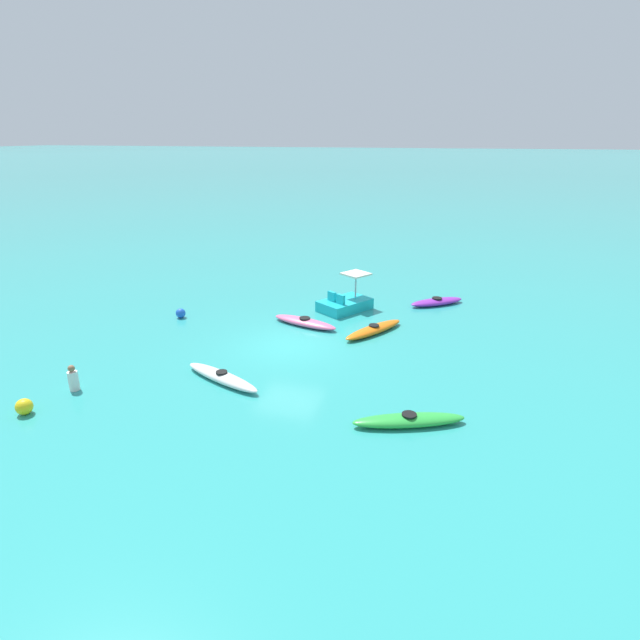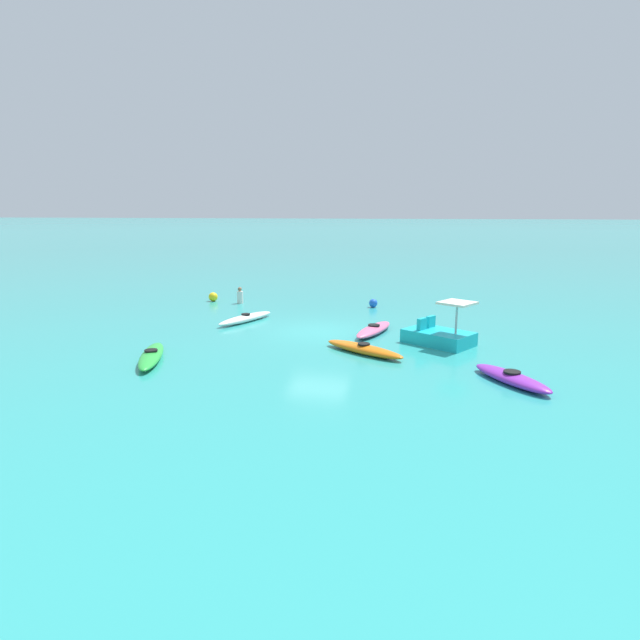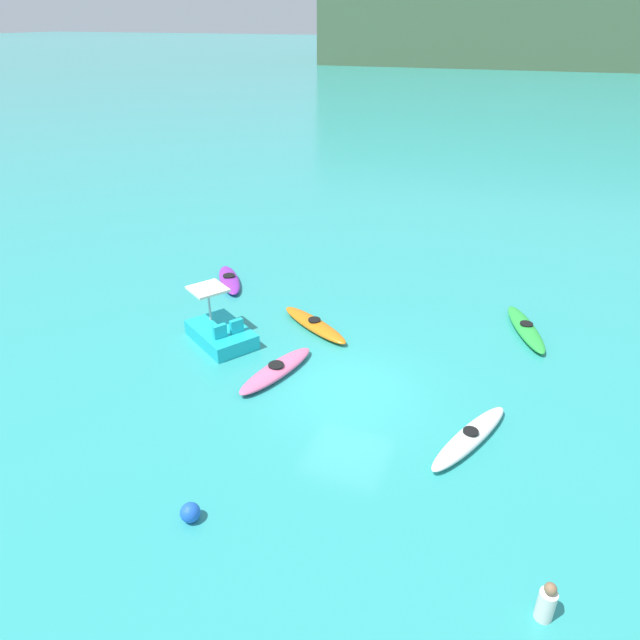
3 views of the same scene
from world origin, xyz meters
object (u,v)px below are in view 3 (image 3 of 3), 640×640
object	(u,v)px
kayak_white	(470,437)
kayak_pink	(276,370)
kayak_purple	(229,280)
person_near_shore	(546,603)
pedal_boat_cyan	(221,332)
kayak_green	(526,328)
buoy_blue	(190,512)
kayak_orange	(314,325)

from	to	relation	value
kayak_white	kayak_pink	bearing A→B (deg)	170.62
kayak_purple	person_near_shore	world-z (taller)	person_near_shore
kayak_pink	pedal_boat_cyan	distance (m)	2.80
kayak_green	person_near_shore	size ratio (longest dim) A/B	3.72
kayak_purple	buoy_blue	world-z (taller)	buoy_blue
buoy_blue	pedal_boat_cyan	bearing A→B (deg)	115.46
kayak_orange	person_near_shore	size ratio (longest dim) A/B	3.58
kayak_orange	buoy_blue	bearing A→B (deg)	-85.35
kayak_orange	kayak_purple	distance (m)	5.07
person_near_shore	kayak_purple	bearing A→B (deg)	139.66
kayak_white	pedal_boat_cyan	size ratio (longest dim) A/B	1.18
kayak_pink	buoy_blue	bearing A→B (deg)	-82.98
kayak_orange	kayak_green	world-z (taller)	same
kayak_pink	person_near_shore	bearing A→B (deg)	-34.10
kayak_pink	person_near_shore	size ratio (longest dim) A/B	3.63
kayak_purple	person_near_shore	bearing A→B (deg)	-40.34
kayak_green	person_near_shore	xyz separation A→B (m)	(1.05, -10.69, 0.22)
kayak_orange	person_near_shore	distance (m)	11.41
kayak_purple	kayak_green	world-z (taller)	same
pedal_boat_cyan	buoy_blue	xyz separation A→B (m)	(3.26, -6.84, -0.12)
buoy_blue	person_near_shore	xyz separation A→B (m)	(7.09, 0.42, 0.17)
kayak_green	kayak_pink	bearing A→B (deg)	-141.20
kayak_orange	kayak_pink	bearing A→B (deg)	-89.84
kayak_green	pedal_boat_cyan	xyz separation A→B (m)	(-9.30, -4.28, 0.17)
buoy_blue	kayak_green	bearing A→B (deg)	61.49
kayak_green	person_near_shore	distance (m)	10.75
kayak_purple	buoy_blue	distance (m)	12.14
kayak_purple	kayak_green	bearing A→B (deg)	0.94
kayak_orange	kayak_green	bearing A→B (deg)	19.40
kayak_green	pedal_boat_cyan	size ratio (longest dim) A/B	1.16
kayak_purple	person_near_shore	distance (m)	16.24
kayak_green	buoy_blue	bearing A→B (deg)	-118.51
kayak_purple	kayak_white	xyz separation A→B (m)	(10.43, -6.20, -0.00)
kayak_purple	buoy_blue	xyz separation A→B (m)	(5.29, -10.93, 0.05)
pedal_boat_cyan	person_near_shore	distance (m)	12.18
buoy_blue	person_near_shore	bearing A→B (deg)	3.41
kayak_pink	kayak_green	world-z (taller)	same
kayak_pink	kayak_white	size ratio (longest dim) A/B	0.96
kayak_green	kayak_orange	bearing A→B (deg)	-160.60
pedal_boat_cyan	buoy_blue	size ratio (longest dim) A/B	6.51
kayak_orange	pedal_boat_cyan	xyz separation A→B (m)	(-2.55, -1.90, 0.17)
pedal_boat_cyan	kayak_green	bearing A→B (deg)	24.71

